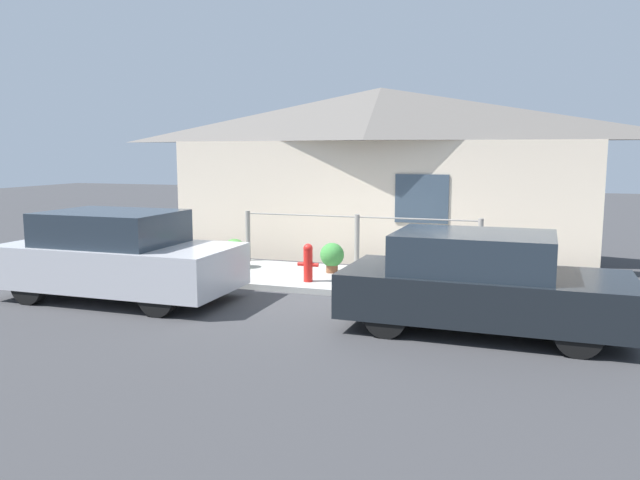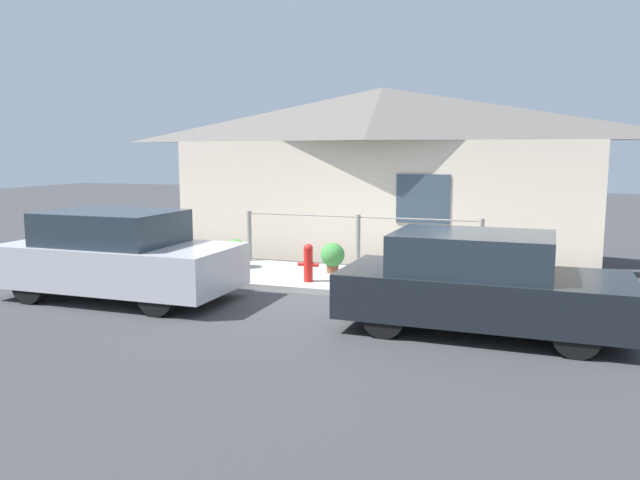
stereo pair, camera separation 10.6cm
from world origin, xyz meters
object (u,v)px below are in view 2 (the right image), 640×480
at_px(car_left, 119,256).
at_px(fire_hydrant, 308,262).
at_px(car_right, 480,283).
at_px(potted_plant_near_hydrant, 333,256).
at_px(potted_plant_by_fence, 235,251).

height_order(car_left, fire_hydrant, car_left).
height_order(car_right, fire_hydrant, car_right).
xyz_separation_m(potted_plant_near_hydrant, potted_plant_by_fence, (-2.01, -0.13, 0.00)).
xyz_separation_m(car_right, fire_hydrant, (-3.13, 1.82, -0.20)).
height_order(fire_hydrant, potted_plant_by_fence, fire_hydrant).
height_order(car_left, potted_plant_near_hydrant, car_left).
distance_m(potted_plant_near_hydrant, potted_plant_by_fence, 2.02).
relative_size(car_left, fire_hydrant, 5.56).
relative_size(car_left, potted_plant_by_fence, 6.57).
xyz_separation_m(car_left, fire_hydrant, (2.65, 1.82, -0.25)).
height_order(fire_hydrant, potted_plant_near_hydrant, fire_hydrant).
bearing_deg(car_right, potted_plant_by_fence, 153.35).
bearing_deg(car_left, fire_hydrant, 34.53).
bearing_deg(potted_plant_near_hydrant, potted_plant_by_fence, -176.38).
bearing_deg(potted_plant_by_fence, fire_hydrant, -23.69).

